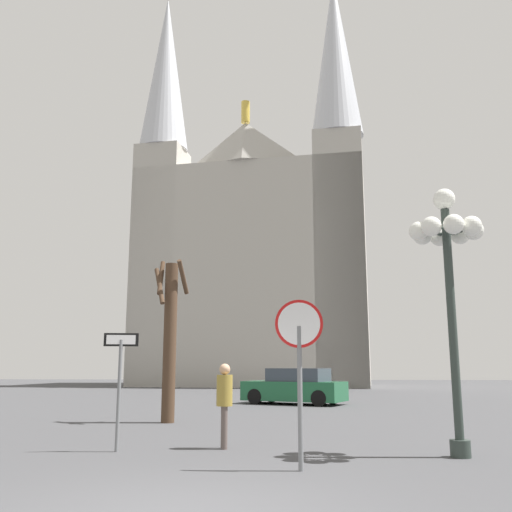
{
  "coord_description": "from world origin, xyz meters",
  "views": [
    {
      "loc": [
        1.27,
        -6.46,
        1.6
      ],
      "look_at": [
        -0.57,
        20.47,
        6.81
      ],
      "focal_mm": 39.87,
      "sensor_mm": 36.0,
      "label": 1
    }
  ],
  "objects_px": {
    "one_way_arrow_sign": "(120,374)",
    "bare_tree": "(170,336)",
    "pedestrian_walking": "(224,397)",
    "cathedral": "(255,254)",
    "stop_sign": "(299,349)",
    "parked_car_near_green": "(295,387)",
    "street_lamp": "(448,257)"
  },
  "relations": [
    {
      "from": "one_way_arrow_sign",
      "to": "bare_tree",
      "type": "bearing_deg",
      "value": 92.77
    },
    {
      "from": "pedestrian_walking",
      "to": "cathedral",
      "type": "bearing_deg",
      "value": 93.06
    },
    {
      "from": "stop_sign",
      "to": "parked_car_near_green",
      "type": "xyz_separation_m",
      "value": [
        -0.09,
        15.37,
        -1.16
      ]
    },
    {
      "from": "cathedral",
      "to": "parked_car_near_green",
      "type": "height_order",
      "value": "cathedral"
    },
    {
      "from": "bare_tree",
      "to": "pedestrian_walking",
      "type": "height_order",
      "value": "bare_tree"
    },
    {
      "from": "bare_tree",
      "to": "pedestrian_walking",
      "type": "relative_size",
      "value": 2.89
    },
    {
      "from": "street_lamp",
      "to": "pedestrian_walking",
      "type": "relative_size",
      "value": 3.03
    },
    {
      "from": "stop_sign",
      "to": "bare_tree",
      "type": "height_order",
      "value": "bare_tree"
    },
    {
      "from": "stop_sign",
      "to": "one_way_arrow_sign",
      "type": "bearing_deg",
      "value": 153.12
    },
    {
      "from": "cathedral",
      "to": "stop_sign",
      "type": "relative_size",
      "value": 13.03
    },
    {
      "from": "stop_sign",
      "to": "parked_car_near_green",
      "type": "height_order",
      "value": "stop_sign"
    },
    {
      "from": "cathedral",
      "to": "one_way_arrow_sign",
      "type": "height_order",
      "value": "cathedral"
    },
    {
      "from": "parked_car_near_green",
      "to": "cathedral",
      "type": "bearing_deg",
      "value": 98.46
    },
    {
      "from": "bare_tree",
      "to": "stop_sign",
      "type": "bearing_deg",
      "value": -62.84
    },
    {
      "from": "stop_sign",
      "to": "one_way_arrow_sign",
      "type": "xyz_separation_m",
      "value": [
        -3.46,
        1.75,
        -0.43
      ]
    },
    {
      "from": "one_way_arrow_sign",
      "to": "street_lamp",
      "type": "xyz_separation_m",
      "value": [
        6.3,
        -0.25,
        2.19
      ]
    },
    {
      "from": "one_way_arrow_sign",
      "to": "parked_car_near_green",
      "type": "bearing_deg",
      "value": 76.1
    },
    {
      "from": "stop_sign",
      "to": "one_way_arrow_sign",
      "type": "distance_m",
      "value": 3.9
    },
    {
      "from": "bare_tree",
      "to": "street_lamp",
      "type": "bearing_deg",
      "value": -41.26
    },
    {
      "from": "bare_tree",
      "to": "parked_car_near_green",
      "type": "xyz_separation_m",
      "value": [
        3.64,
        8.1,
        -1.75
      ]
    },
    {
      "from": "stop_sign",
      "to": "one_way_arrow_sign",
      "type": "height_order",
      "value": "stop_sign"
    },
    {
      "from": "one_way_arrow_sign",
      "to": "street_lamp",
      "type": "height_order",
      "value": "street_lamp"
    },
    {
      "from": "stop_sign",
      "to": "parked_car_near_green",
      "type": "relative_size",
      "value": 0.58
    },
    {
      "from": "cathedral",
      "to": "street_lamp",
      "type": "height_order",
      "value": "cathedral"
    },
    {
      "from": "street_lamp",
      "to": "pedestrian_walking",
      "type": "distance_m",
      "value": 5.12
    },
    {
      "from": "bare_tree",
      "to": "parked_car_near_green",
      "type": "height_order",
      "value": "bare_tree"
    },
    {
      "from": "pedestrian_walking",
      "to": "street_lamp",
      "type": "bearing_deg",
      "value": -10.23
    },
    {
      "from": "bare_tree",
      "to": "pedestrian_walking",
      "type": "distance_m",
      "value": 5.66
    },
    {
      "from": "stop_sign",
      "to": "bare_tree",
      "type": "relative_size",
      "value": 0.56
    },
    {
      "from": "stop_sign",
      "to": "cathedral",
      "type": "bearing_deg",
      "value": 95.14
    },
    {
      "from": "street_lamp",
      "to": "pedestrian_walking",
      "type": "xyz_separation_m",
      "value": [
        -4.32,
        0.78,
        -2.63
      ]
    },
    {
      "from": "bare_tree",
      "to": "parked_car_near_green",
      "type": "distance_m",
      "value": 9.05
    }
  ]
}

